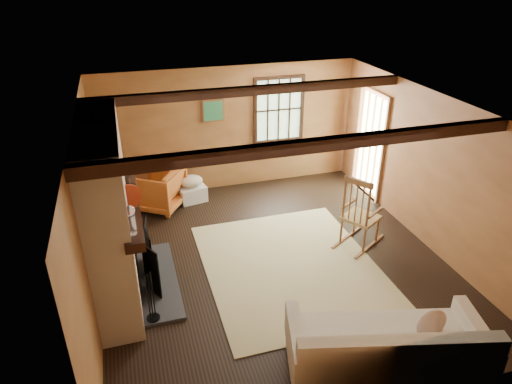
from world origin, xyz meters
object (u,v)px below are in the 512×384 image
object	(u,v)px
rocking_chair	(360,216)
armchair	(158,189)
fireplace	(112,220)
sofa	(387,354)
laundry_basket	(192,193)

from	to	relation	value
rocking_chair	armchair	world-z (taller)	rocking_chair
fireplace	sofa	distance (m)	3.69
armchair	laundry_basket	bearing A→B (deg)	131.63
laundry_basket	armchair	xyz separation A→B (m)	(-0.63, -0.09, 0.23)
sofa	armchair	xyz separation A→B (m)	(-1.97, 4.60, 0.08)
rocking_chair	armchair	bearing A→B (deg)	22.00
sofa	armchair	size ratio (longest dim) A/B	2.72
fireplace	sofa	xyz separation A→B (m)	(2.71, -2.37, -0.80)
fireplace	sofa	bearing A→B (deg)	-41.16
rocking_chair	sofa	xyz separation A→B (m)	(-0.96, -2.44, -0.21)
sofa	fireplace	bearing A→B (deg)	153.01
laundry_basket	armchair	bearing A→B (deg)	-171.81
laundry_basket	rocking_chair	bearing A→B (deg)	-44.42
fireplace	laundry_basket	bearing A→B (deg)	59.40
sofa	laundry_basket	bearing A→B (deg)	120.13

